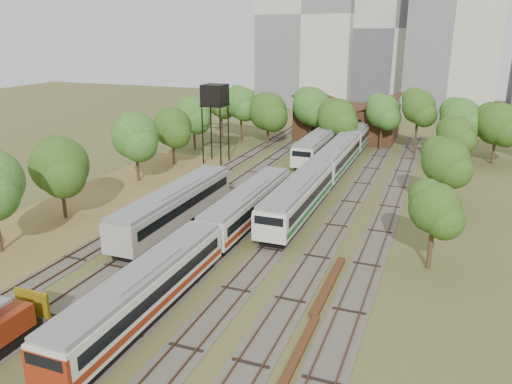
% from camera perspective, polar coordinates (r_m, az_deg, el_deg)
% --- Properties ---
extents(ground, '(240.00, 240.00, 0.00)m').
position_cam_1_polar(ground, '(34.12, -7.66, -12.89)').
color(ground, '#475123').
rests_on(ground, ground).
extents(dry_grass_patch, '(14.00, 60.00, 0.04)m').
position_cam_1_polar(dry_grass_patch, '(49.83, -21.68, -3.82)').
color(dry_grass_patch, brown).
rests_on(dry_grass_patch, ground).
extents(tracks, '(24.60, 80.00, 0.19)m').
position_cam_1_polar(tracks, '(55.53, 4.03, -0.34)').
color(tracks, '#4C473D').
rests_on(tracks, ground).
extents(railcar_red_set, '(2.73, 34.58, 3.37)m').
position_cam_1_polar(railcar_red_set, '(39.47, -5.67, -5.46)').
color(railcar_red_set, black).
rests_on(railcar_red_set, ground).
extents(railcar_green_set, '(3.02, 52.08, 3.73)m').
position_cam_1_polar(railcar_green_set, '(64.68, 9.23, 3.89)').
color(railcar_green_set, black).
rests_on(railcar_green_set, ground).
extents(railcar_rear, '(2.96, 16.08, 3.66)m').
position_cam_1_polar(railcar_rear, '(70.75, 6.99, 5.16)').
color(railcar_rear, black).
rests_on(railcar_rear, ground).
extents(old_grey_coach, '(2.97, 18.00, 3.67)m').
position_cam_1_polar(old_grey_coach, '(46.68, -9.21, -1.57)').
color(old_grey_coach, black).
rests_on(old_grey_coach, ground).
extents(water_tower, '(3.08, 3.08, 10.67)m').
position_cam_1_polar(water_tower, '(67.91, -4.74, 10.75)').
color(water_tower, black).
rests_on(water_tower, ground).
extents(rail_pile_near, '(0.60, 8.96, 0.30)m').
position_cam_1_polar(rail_pile_near, '(36.58, 8.34, -10.40)').
color(rail_pile_near, '#522F17').
rests_on(rail_pile_near, ground).
extents(rail_pile_far, '(0.50, 7.94, 0.26)m').
position_cam_1_polar(rail_pile_far, '(29.55, 4.84, -17.88)').
color(rail_pile_far, '#522F17').
rests_on(rail_pile_far, ground).
extents(maintenance_shed, '(16.45, 11.55, 7.58)m').
position_cam_1_polar(maintenance_shed, '(86.15, 10.40, 7.94)').
color(maintenance_shed, '#3A2415').
rests_on(maintenance_shed, ground).
extents(tree_band_left, '(8.30, 63.88, 8.68)m').
position_cam_1_polar(tree_band_left, '(58.80, -15.24, 5.57)').
color(tree_band_left, '#382616').
rests_on(tree_band_left, ground).
extents(tree_band_far, '(47.08, 9.65, 9.36)m').
position_cam_1_polar(tree_band_far, '(76.78, 12.49, 8.86)').
color(tree_band_far, '#382616').
rests_on(tree_band_far, ground).
extents(tree_band_right, '(5.72, 37.90, 7.46)m').
position_cam_1_polar(tree_band_right, '(57.71, 21.18, 3.99)').
color(tree_band_right, '#382616').
rests_on(tree_band_right, ground).
extents(tower_left, '(22.00, 16.00, 42.00)m').
position_cam_1_polar(tower_left, '(124.88, 6.24, 19.46)').
color(tower_left, beige).
rests_on(tower_left, ground).
extents(tower_centre, '(20.00, 18.00, 36.00)m').
position_cam_1_polar(tower_centre, '(126.14, 16.05, 17.53)').
color(tower_centre, '#B8B1A7').
rests_on(tower_centre, ground).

